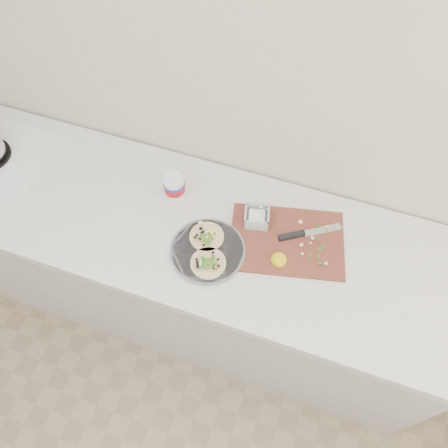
% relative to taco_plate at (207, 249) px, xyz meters
% --- Properties ---
extents(counter, '(2.44, 0.66, 0.90)m').
position_rel_taco_plate_xyz_m(counter, '(-0.23, 0.11, -0.47)').
color(counter, beige).
rests_on(counter, ground).
extents(taco_plate, '(0.28, 0.28, 0.04)m').
position_rel_taco_plate_xyz_m(taco_plate, '(0.00, 0.00, 0.00)').
color(taco_plate, slate).
rests_on(taco_plate, counter).
extents(tub, '(0.08, 0.08, 0.19)m').
position_rel_taco_plate_xyz_m(tub, '(-0.21, 0.21, 0.05)').
color(tub, white).
rests_on(tub, counter).
extents(cutboard, '(0.48, 0.38, 0.07)m').
position_rel_taco_plate_xyz_m(cutboard, '(0.26, 0.15, -0.00)').
color(cutboard, brown).
rests_on(cutboard, counter).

